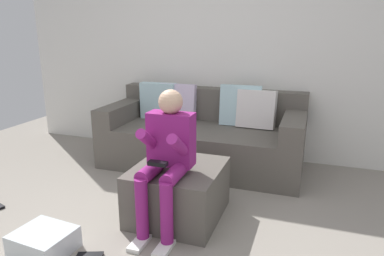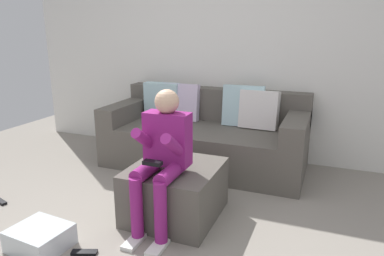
{
  "view_description": "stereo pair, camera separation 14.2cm",
  "coord_description": "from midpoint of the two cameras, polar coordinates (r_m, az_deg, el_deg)",
  "views": [
    {
      "loc": [
        1.1,
        -1.92,
        1.52
      ],
      "look_at": [
        0.02,
        1.17,
        0.61
      ],
      "focal_mm": 33.19,
      "sensor_mm": 36.0,
      "label": 1
    },
    {
      "loc": [
        1.23,
        -1.87,
        1.52
      ],
      "look_at": [
        0.02,
        1.17,
        0.61
      ],
      "focal_mm": 33.19,
      "sensor_mm": 36.0,
      "label": 2
    }
  ],
  "objects": [
    {
      "name": "storage_bin",
      "position": [
        2.84,
        -21.86,
        -16.07
      ],
      "size": [
        0.41,
        0.37,
        0.16
      ],
      "primitive_type": "cube",
      "rotation": [
        0.0,
        0.0,
        -0.09
      ],
      "color": "silver",
      "rests_on": "ground_plane"
    },
    {
      "name": "ground_plane",
      "position": [
        2.69,
        -8.62,
        -18.94
      ],
      "size": [
        6.94,
        6.94,
        0.0
      ],
      "primitive_type": "plane",
      "color": "gray"
    },
    {
      "name": "remote_under_side_table",
      "position": [
        3.69,
        -27.44,
        -10.41
      ],
      "size": [
        0.18,
        0.09,
        0.02
      ],
      "primitive_type": "cube",
      "rotation": [
        0.0,
        0.0,
        -0.3
      ],
      "color": "black",
      "rests_on": "ground_plane"
    },
    {
      "name": "person_seated",
      "position": [
        2.68,
        -3.32,
        -4.01
      ],
      "size": [
        0.35,
        0.6,
        1.09
      ],
      "color": "#8C1E72",
      "rests_on": "ground_plane"
    },
    {
      "name": "wall_back",
      "position": [
        4.36,
        6.31,
        12.93
      ],
      "size": [
        5.34,
        0.1,
        2.65
      ],
      "primitive_type": "cube",
      "color": "silver",
      "rests_on": "ground_plane"
    },
    {
      "name": "remote_by_storage_bin",
      "position": [
        2.72,
        -15.41,
        -18.74
      ],
      "size": [
        0.19,
        0.12,
        0.02
      ],
      "primitive_type": "cube",
      "rotation": [
        0.0,
        0.0,
        0.36
      ],
      "color": "black",
      "rests_on": "ground_plane"
    },
    {
      "name": "couch_sectional",
      "position": [
        4.09,
        3.29,
        -1.29
      ],
      "size": [
        2.23,
        0.99,
        0.92
      ],
      "color": "#59544C",
      "rests_on": "ground_plane"
    },
    {
      "name": "ottoman",
      "position": [
        3.0,
        -1.3,
        -10.13
      ],
      "size": [
        0.7,
        0.75,
        0.44
      ],
      "primitive_type": "cube",
      "color": "#59544C",
      "rests_on": "ground_plane"
    }
  ]
}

